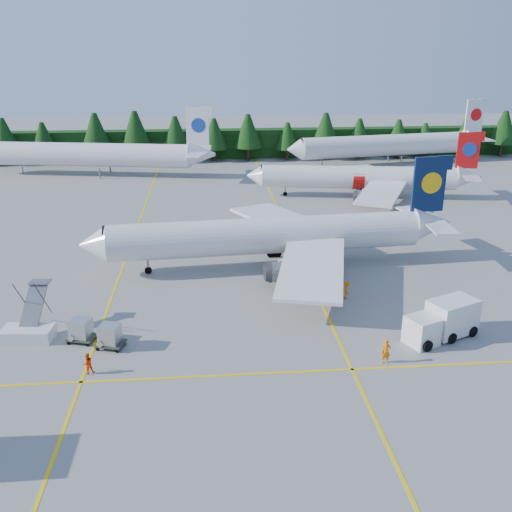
{
  "coord_description": "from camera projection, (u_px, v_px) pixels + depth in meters",
  "views": [
    {
      "loc": [
        -4.45,
        -42.47,
        22.85
      ],
      "look_at": [
        0.1,
        9.77,
        3.5
      ],
      "focal_mm": 40.0,
      "sensor_mm": 36.0,
      "label": 1
    }
  ],
  "objects": [
    {
      "name": "ground",
      "position": [
        265.0,
        335.0,
        47.97
      ],
      "size": [
        320.0,
        320.0,
        0.0
      ],
      "primitive_type": "plane",
      "color": "gray",
      "rests_on": "ground"
    },
    {
      "name": "taxi_stripe_a",
      "position": [
        126.0,
        258.0,
        65.52
      ],
      "size": [
        0.25,
        120.0,
        0.01
      ],
      "primitive_type": "cube",
      "color": "yellow",
      "rests_on": "ground"
    },
    {
      "name": "taxi_stripe_b",
      "position": [
        298.0,
        252.0,
        67.15
      ],
      "size": [
        0.25,
        120.0,
        0.01
      ],
      "primitive_type": "cube",
      "color": "yellow",
      "rests_on": "ground"
    },
    {
      "name": "taxi_stripe_cross",
      "position": [
        273.0,
        373.0,
        42.36
      ],
      "size": [
        80.0,
        0.25,
        0.01
      ],
      "primitive_type": "cube",
      "color": "yellow",
      "rests_on": "ground"
    },
    {
      "name": "treeline_hedge",
      "position": [
        227.0,
        144.0,
        123.57
      ],
      "size": [
        220.0,
        4.0,
        6.0
      ],
      "primitive_type": "cube",
      "color": "black",
      "rests_on": "ground"
    },
    {
      "name": "airliner_navy",
      "position": [
        260.0,
        237.0,
        61.65
      ],
      "size": [
        39.8,
        32.65,
        11.57
      ],
      "rotation": [
        0.0,
        0.0,
        0.08
      ],
      "color": "silver",
      "rests_on": "ground"
    },
    {
      "name": "airliner_red",
      "position": [
        354.0,
        178.0,
        90.76
      ],
      "size": [
        35.87,
        29.29,
        10.48
      ],
      "rotation": [
        0.0,
        0.0,
        -0.16
      ],
      "color": "silver",
      "rests_on": "ground"
    },
    {
      "name": "airliner_far_left",
      "position": [
        86.0,
        154.0,
        105.97
      ],
      "size": [
        43.21,
        11.43,
        12.66
      ],
      "rotation": [
        0.0,
        0.0,
        -0.18
      ],
      "color": "silver",
      "rests_on": "ground"
    },
    {
      "name": "airliner_far_right",
      "position": [
        381.0,
        145.0,
        116.01
      ],
      "size": [
        42.72,
        10.7,
        12.49
      ],
      "rotation": [
        0.0,
        0.0,
        0.17
      ],
      "color": "silver",
      "rests_on": "ground"
    },
    {
      "name": "airstairs",
      "position": [
        29.0,
        329.0,
        47.23
      ],
      "size": [
        4.25,
        5.76,
        3.67
      ],
      "rotation": [
        0.0,
        0.0,
        -0.09
      ],
      "color": "silver",
      "rests_on": "ground"
    },
    {
      "name": "service_truck",
      "position": [
        442.0,
        321.0,
        47.02
      ],
      "size": [
        6.87,
        4.78,
        3.13
      ],
      "rotation": [
        0.0,
        0.0,
        0.42
      ],
      "color": "white",
      "rests_on": "ground"
    },
    {
      "name": "uld_pair",
      "position": [
        95.0,
        332.0,
        46.05
      ],
      "size": [
        5.03,
        3.41,
        1.66
      ],
      "rotation": [
        0.0,
        0.0,
        -0.28
      ],
      "color": "#323929",
      "rests_on": "ground"
    },
    {
      "name": "crew_a",
      "position": [
        386.0,
        352.0,
        43.42
      ],
      "size": [
        0.75,
        0.53,
        1.95
      ],
      "primitive_type": "imported",
      "rotation": [
        0.0,
        0.0,
        -0.09
      ],
      "color": "orange",
      "rests_on": "ground"
    },
    {
      "name": "crew_b",
      "position": [
        88.0,
        363.0,
        42.08
      ],
      "size": [
        1.0,
        0.92,
        1.65
      ],
      "primitive_type": "imported",
      "rotation": [
        0.0,
        0.0,
        3.61
      ],
      "color": "#FA4205",
      "rests_on": "ground"
    },
    {
      "name": "crew_c",
      "position": [
        346.0,
        290.0,
        54.66
      ],
      "size": [
        0.51,
        0.73,
        1.72
      ],
      "primitive_type": "imported",
      "rotation": [
        0.0,
        0.0,
        1.53
      ],
      "color": "#EA6304",
      "rests_on": "ground"
    }
  ]
}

